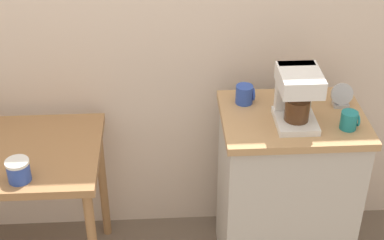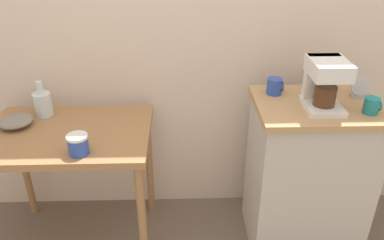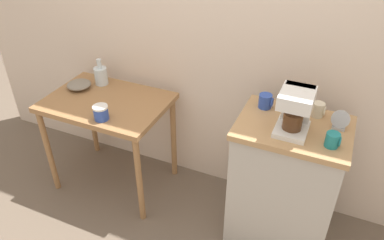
{
  "view_description": "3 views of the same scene",
  "coord_description": "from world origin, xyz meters",
  "px_view_note": "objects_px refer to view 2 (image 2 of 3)",
  "views": [
    {
      "loc": [
        0.08,
        -2.25,
        2.35
      ],
      "look_at": [
        0.21,
        -0.01,
        0.92
      ],
      "focal_mm": 54.81,
      "sensor_mm": 36.0,
      "label": 1
    },
    {
      "loc": [
        -0.04,
        -1.82,
        1.81
      ],
      "look_at": [
        0.01,
        -0.05,
        0.86
      ],
      "focal_mm": 36.28,
      "sensor_mm": 36.0,
      "label": 2
    },
    {
      "loc": [
        0.85,
        -1.89,
        2.16
      ],
      "look_at": [
        0.06,
        -0.09,
        0.85
      ],
      "focal_mm": 34.92,
      "sensor_mm": 36.0,
      "label": 3
    }
  ],
  "objects_px": {
    "coffee_maker": "(325,82)",
    "glass_carafe_vase": "(43,103)",
    "mug_dark_teal": "(372,106)",
    "canister_enamel": "(78,144)",
    "mug_small_cream": "(330,84)",
    "table_clock": "(360,88)",
    "mug_blue": "(275,86)",
    "bowl_stoneware": "(16,121)"
  },
  "relations": [
    {
      "from": "bowl_stoneware",
      "to": "mug_dark_teal",
      "type": "bearing_deg",
      "value": -5.74
    },
    {
      "from": "bowl_stoneware",
      "to": "canister_enamel",
      "type": "relative_size",
      "value": 1.76
    },
    {
      "from": "canister_enamel",
      "to": "mug_dark_teal",
      "type": "distance_m",
      "value": 1.45
    },
    {
      "from": "bowl_stoneware",
      "to": "mug_dark_teal",
      "type": "xyz_separation_m",
      "value": [
        1.85,
        -0.19,
        0.16
      ]
    },
    {
      "from": "bowl_stoneware",
      "to": "mug_dark_teal",
      "type": "distance_m",
      "value": 1.86
    },
    {
      "from": "canister_enamel",
      "to": "mug_dark_teal",
      "type": "xyz_separation_m",
      "value": [
        1.44,
        0.1,
        0.14
      ]
    },
    {
      "from": "glass_carafe_vase",
      "to": "canister_enamel",
      "type": "distance_m",
      "value": 0.51
    },
    {
      "from": "glass_carafe_vase",
      "to": "mug_dark_teal",
      "type": "xyz_separation_m",
      "value": [
        1.73,
        -0.32,
        0.12
      ]
    },
    {
      "from": "glass_carafe_vase",
      "to": "canister_enamel",
      "type": "bearing_deg",
      "value": -55.05
    },
    {
      "from": "mug_dark_teal",
      "to": "table_clock",
      "type": "distance_m",
      "value": 0.19
    },
    {
      "from": "table_clock",
      "to": "mug_blue",
      "type": "bearing_deg",
      "value": 172.78
    },
    {
      "from": "canister_enamel",
      "to": "table_clock",
      "type": "xyz_separation_m",
      "value": [
        1.46,
        0.29,
        0.15
      ]
    },
    {
      "from": "canister_enamel",
      "to": "mug_dark_teal",
      "type": "bearing_deg",
      "value": 3.97
    },
    {
      "from": "mug_small_cream",
      "to": "table_clock",
      "type": "bearing_deg",
      "value": -33.61
    },
    {
      "from": "canister_enamel",
      "to": "mug_blue",
      "type": "xyz_separation_m",
      "value": [
        1.01,
        0.35,
        0.14
      ]
    },
    {
      "from": "mug_small_cream",
      "to": "table_clock",
      "type": "height_order",
      "value": "table_clock"
    },
    {
      "from": "canister_enamel",
      "to": "mug_small_cream",
      "type": "height_order",
      "value": "mug_small_cream"
    },
    {
      "from": "mug_blue",
      "to": "table_clock",
      "type": "relative_size",
      "value": 0.77
    },
    {
      "from": "mug_dark_teal",
      "to": "table_clock",
      "type": "xyz_separation_m",
      "value": [
        0.02,
        0.19,
        0.01
      ]
    },
    {
      "from": "glass_carafe_vase",
      "to": "coffee_maker",
      "type": "bearing_deg",
      "value": -9.26
    },
    {
      "from": "coffee_maker",
      "to": "mug_dark_teal",
      "type": "relative_size",
      "value": 3.14
    },
    {
      "from": "glass_carafe_vase",
      "to": "canister_enamel",
      "type": "xyz_separation_m",
      "value": [
        0.29,
        -0.42,
        -0.02
      ]
    },
    {
      "from": "mug_dark_teal",
      "to": "mug_small_cream",
      "type": "xyz_separation_m",
      "value": [
        -0.11,
        0.28,
        0.0
      ]
    },
    {
      "from": "table_clock",
      "to": "mug_dark_teal",
      "type": "bearing_deg",
      "value": -95.06
    },
    {
      "from": "bowl_stoneware",
      "to": "mug_dark_teal",
      "type": "relative_size",
      "value": 2.18
    },
    {
      "from": "coffee_maker",
      "to": "table_clock",
      "type": "xyz_separation_m",
      "value": [
        0.24,
        0.12,
        -0.09
      ]
    },
    {
      "from": "mug_blue",
      "to": "mug_dark_teal",
      "type": "bearing_deg",
      "value": -29.87
    },
    {
      "from": "glass_carafe_vase",
      "to": "mug_blue",
      "type": "xyz_separation_m",
      "value": [
        1.3,
        -0.07,
        0.12
      ]
    },
    {
      "from": "glass_carafe_vase",
      "to": "mug_small_cream",
      "type": "relative_size",
      "value": 2.32
    },
    {
      "from": "glass_carafe_vase",
      "to": "mug_small_cream",
      "type": "xyz_separation_m",
      "value": [
        1.62,
        -0.04,
        0.12
      ]
    },
    {
      "from": "canister_enamel",
      "to": "mug_blue",
      "type": "distance_m",
      "value": 1.08
    },
    {
      "from": "mug_small_cream",
      "to": "table_clock",
      "type": "distance_m",
      "value": 0.16
    },
    {
      "from": "glass_carafe_vase",
      "to": "mug_dark_teal",
      "type": "bearing_deg",
      "value": -10.42
    },
    {
      "from": "coffee_maker",
      "to": "glass_carafe_vase",
      "type": "bearing_deg",
      "value": 170.74
    },
    {
      "from": "bowl_stoneware",
      "to": "mug_small_cream",
      "type": "xyz_separation_m",
      "value": [
        1.73,
        0.09,
        0.16
      ]
    },
    {
      "from": "bowl_stoneware",
      "to": "glass_carafe_vase",
      "type": "distance_m",
      "value": 0.18
    },
    {
      "from": "bowl_stoneware",
      "to": "coffee_maker",
      "type": "bearing_deg",
      "value": -3.98
    },
    {
      "from": "bowl_stoneware",
      "to": "mug_blue",
      "type": "distance_m",
      "value": 1.43
    },
    {
      "from": "glass_carafe_vase",
      "to": "mug_small_cream",
      "type": "bearing_deg",
      "value": -1.47
    },
    {
      "from": "bowl_stoneware",
      "to": "mug_small_cream",
      "type": "relative_size",
      "value": 2.02
    },
    {
      "from": "mug_small_cream",
      "to": "bowl_stoneware",
      "type": "bearing_deg",
      "value": -176.97
    },
    {
      "from": "coffee_maker",
      "to": "mug_small_cream",
      "type": "xyz_separation_m",
      "value": [
        0.11,
        0.2,
        -0.1
      ]
    }
  ]
}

